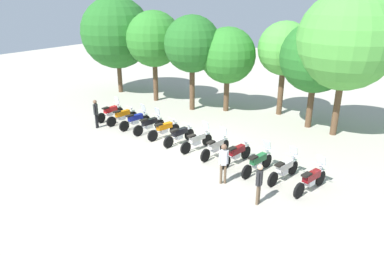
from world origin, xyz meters
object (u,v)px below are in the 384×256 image
at_px(motorcycle_11, 311,179).
at_px(person_0, 96,111).
at_px(motorcycle_8, 236,153).
at_px(tree_2, 192,44).
at_px(tree_1, 154,39).
at_px(tree_3, 228,56).
at_px(person_1, 259,181).
at_px(tree_0, 117,33).
at_px(motorcycle_6, 197,140).
at_px(motorcycle_3, 149,124).
at_px(motorcycle_9, 258,162).
at_px(tree_6, 347,41).
at_px(tree_5, 316,57).
at_px(tree_4, 285,49).
at_px(motorcycle_5, 179,135).
at_px(motorcycle_1, 122,116).
at_px(person_2, 224,160).
at_px(motorcycle_7, 216,146).
at_px(motorcycle_0, 111,112).
at_px(motorcycle_2, 135,120).
at_px(motorcycle_10, 284,169).
at_px(motorcycle_4, 164,129).

xyz_separation_m(motorcycle_11, person_0, (-12.76, 0.95, 0.50)).
height_order(motorcycle_8, tree_2, tree_2).
xyz_separation_m(person_0, tree_2, (2.98, 6.16, 3.47)).
xyz_separation_m(tree_1, tree_3, (5.74, 0.36, -0.79)).
height_order(person_1, tree_1, tree_1).
height_order(tree_0, tree_3, tree_0).
xyz_separation_m(motorcycle_6, tree_2, (-3.81, 5.86, 3.97)).
height_order(motorcycle_6, person_1, person_1).
bearing_deg(motorcycle_3, motorcycle_8, -86.10).
bearing_deg(motorcycle_9, person_0, 100.89).
bearing_deg(tree_6, tree_5, 160.43).
relative_size(motorcycle_8, motorcycle_9, 1.00).
bearing_deg(person_1, person_0, -17.62).
xyz_separation_m(person_1, tree_4, (-2.74, 11.15, 3.38)).
bearing_deg(motorcycle_5, motorcycle_1, 92.23).
relative_size(person_2, tree_2, 0.28).
bearing_deg(motorcycle_9, tree_4, 25.53).
distance_m(motorcycle_3, person_2, 7.04).
bearing_deg(tree_0, tree_1, -8.09).
xyz_separation_m(motorcycle_7, tree_6, (4.41, 6.08, 4.71)).
relative_size(motorcycle_5, person_1, 1.33).
relative_size(motorcycle_7, tree_2, 0.34).
xyz_separation_m(motorcycle_1, motorcycle_11, (11.93, -2.30, 0.01)).
xyz_separation_m(tree_2, tree_6, (9.41, -0.03, 0.74)).
bearing_deg(tree_6, motorcycle_0, -160.41).
xyz_separation_m(motorcycle_11, tree_6, (-0.36, 7.07, 4.71)).
relative_size(motorcycle_0, tree_1, 0.33).
xyz_separation_m(motorcycle_2, person_0, (-2.02, -1.16, 0.50)).
bearing_deg(motorcycle_1, motorcycle_10, -85.52).
bearing_deg(motorcycle_4, person_1, -101.71).
relative_size(tree_2, tree_5, 1.02).
distance_m(person_0, tree_5, 13.12).
relative_size(motorcycle_6, motorcycle_10, 1.00).
relative_size(motorcycle_7, motorcycle_9, 1.01).
bearing_deg(motorcycle_7, person_0, 100.07).
xyz_separation_m(tree_3, tree_5, (5.70, -0.44, 0.40)).
height_order(motorcycle_2, motorcycle_8, motorcycle_2).
relative_size(motorcycle_6, tree_3, 0.38).
xyz_separation_m(motorcycle_9, person_1, (0.92, -2.38, 0.43)).
xyz_separation_m(motorcycle_5, motorcycle_11, (7.16, -1.42, 0.01)).
bearing_deg(person_0, motorcycle_7, 157.76).
relative_size(motorcycle_1, tree_5, 0.34).
bearing_deg(tree_1, motorcycle_4, -50.15).
bearing_deg(motorcycle_10, motorcycle_5, 95.30).
distance_m(motorcycle_1, tree_3, 7.91).
bearing_deg(motorcycle_7, tree_4, 5.77).
height_order(tree_3, tree_4, tree_4).
bearing_deg(motorcycle_11, motorcycle_2, 97.19).
bearing_deg(motorcycle_7, motorcycle_5, 89.58).
relative_size(tree_1, tree_2, 1.03).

